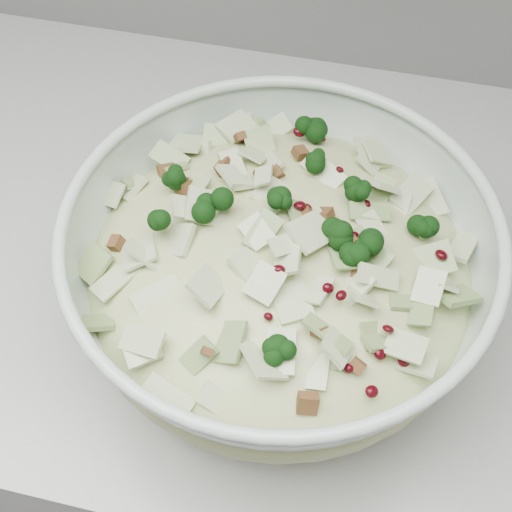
{
  "coord_description": "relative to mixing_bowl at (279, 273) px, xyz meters",
  "views": [
    {
      "loc": [
        0.08,
        1.27,
        1.46
      ],
      "look_at": [
        0.01,
        1.59,
        1.0
      ],
      "focal_mm": 50.0,
      "sensor_mm": 36.0,
      "label": 1
    }
  ],
  "objects": [
    {
      "name": "counter",
      "position": [
        -0.03,
        0.1,
        -0.52
      ],
      "size": [
        3.6,
        0.6,
        0.9
      ],
      "primitive_type": "cube",
      "color": "#B5B5B0",
      "rests_on": "floor"
    },
    {
      "name": "salad",
      "position": [
        0.0,
        -0.0,
        0.02
      ],
      "size": [
        0.39,
        0.39,
        0.14
      ],
      "rotation": [
        0.0,
        0.0,
        0.26
      ],
      "color": "#AFBB80",
      "rests_on": "mixing_bowl"
    },
    {
      "name": "mixing_bowl",
      "position": [
        0.0,
        0.0,
        0.0
      ],
      "size": [
        0.43,
        0.43,
        0.14
      ],
      "rotation": [
        0.0,
        0.0,
        0.27
      ],
      "color": "silver",
      "rests_on": "counter"
    }
  ]
}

